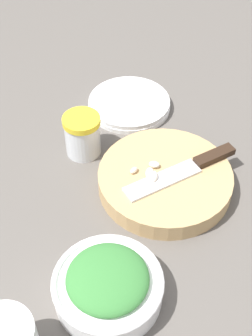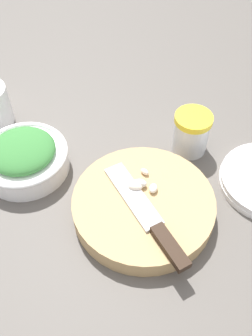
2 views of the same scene
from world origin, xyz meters
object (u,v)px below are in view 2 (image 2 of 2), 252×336
(cutting_board, at_px, (143,206))
(garlic_cloves, at_px, (142,184))
(spice_jar, at_px, (191,133))
(chef_knife, at_px, (150,219))
(herb_bowl, at_px, (24,157))

(cutting_board, relative_size, garlic_cloves, 4.33)
(garlic_cloves, bearing_deg, spice_jar, 98.32)
(cutting_board, relative_size, chef_knife, 1.08)
(herb_bowl, bearing_deg, spice_jar, 56.16)
(cutting_board, relative_size, spice_jar, 2.87)
(cutting_board, height_order, herb_bowl, herb_bowl)
(chef_knife, relative_size, spice_jar, 2.67)
(cutting_board, xyz_separation_m, chef_knife, (0.03, -0.02, 0.02))
(garlic_cloves, distance_m, herb_bowl, 0.22)
(garlic_cloves, height_order, herb_bowl, herb_bowl)
(chef_knife, bearing_deg, spice_jar, 36.59)
(chef_knife, xyz_separation_m, garlic_cloves, (-0.06, 0.04, 0.00))
(chef_knife, bearing_deg, cutting_board, 72.60)
(spice_jar, bearing_deg, herb_bowl, -123.84)
(cutting_board, bearing_deg, herb_bowl, -157.82)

